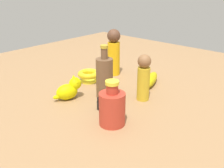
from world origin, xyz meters
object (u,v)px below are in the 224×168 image
object	(u,v)px
nail_polish_jar	(101,104)
bottle_tall	(104,77)
banana	(151,80)
person_figure_child	(144,77)
person_figure_adult	(114,52)
bottle_short	(112,107)
cat_figurine	(69,89)
bowl	(89,75)

from	to	relation	value
nail_polish_jar	bottle_tall	bearing A→B (deg)	126.55
banana	nail_polish_jar	bearing A→B (deg)	-21.56
person_figure_child	nail_polish_jar	bearing A→B (deg)	-111.01
person_figure_adult	banana	bearing A→B (deg)	3.04
bottle_short	bottle_tall	world-z (taller)	bottle_tall
cat_figurine	nail_polish_jar	world-z (taller)	cat_figurine
bottle_tall	nail_polish_jar	world-z (taller)	bottle_tall
nail_polish_jar	person_figure_adult	xyz separation A→B (m)	(-0.23, 0.33, 0.10)
bottle_short	cat_figurine	size ratio (longest dim) A/B	1.29
person_figure_child	bowl	world-z (taller)	person_figure_child
bowl	nail_polish_jar	bearing A→B (deg)	-34.66
bowl	banana	distance (m)	0.30
bottle_short	nail_polish_jar	size ratio (longest dim) A/B	3.41
cat_figurine	bottle_tall	distance (m)	0.15
bottle_short	bottle_tall	bearing A→B (deg)	139.92
cat_figurine	nail_polish_jar	distance (m)	0.17
bottle_tall	person_figure_adult	distance (m)	0.29
bottle_short	cat_figurine	bearing A→B (deg)	172.35
bowl	person_figure_adult	xyz separation A→B (m)	(0.02, 0.16, 0.09)
bottle_tall	person_figure_adult	xyz separation A→B (m)	(-0.16, 0.24, 0.03)
cat_figurine	bottle_tall	xyz separation A→B (m)	(0.10, 0.11, 0.05)
bottle_short	bottle_tall	xyz separation A→B (m)	(-0.18, 0.15, 0.03)
cat_figurine	person_figure_adult	size ratio (longest dim) A/B	0.53
nail_polish_jar	cat_figurine	bearing A→B (deg)	-173.57
cat_figurine	bottle_short	bearing A→B (deg)	-7.65
cat_figurine	person_figure_adult	world-z (taller)	person_figure_adult
bottle_short	nail_polish_jar	bearing A→B (deg)	152.80
bowl	banana	size ratio (longest dim) A/B	0.56
banana	cat_figurine	bearing A→B (deg)	-46.16
bottle_short	nail_polish_jar	xyz separation A→B (m)	(-0.11, 0.06, -0.04)
nail_polish_jar	bowl	xyz separation A→B (m)	(-0.25, 0.17, 0.01)
person_figure_child	person_figure_adult	bearing A→B (deg)	152.96
bottle_tall	bowl	world-z (taller)	bottle_tall
cat_figurine	bowl	world-z (taller)	cat_figurine
nail_polish_jar	banana	size ratio (longest dim) A/B	0.25
cat_figurine	nail_polish_jar	size ratio (longest dim) A/B	2.65
person_figure_child	cat_figurine	xyz separation A→B (m)	(-0.23, -0.20, -0.06)
person_figure_child	bottle_short	distance (m)	0.24
bottle_tall	person_figure_child	bearing A→B (deg)	31.90
person_figure_child	person_figure_adult	distance (m)	0.33
bottle_short	nail_polish_jar	world-z (taller)	bottle_short
cat_figurine	person_figure_adult	distance (m)	0.36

